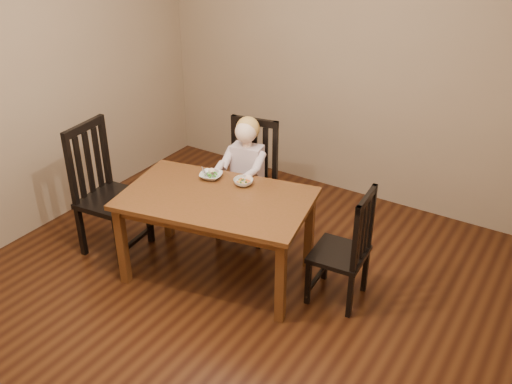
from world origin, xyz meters
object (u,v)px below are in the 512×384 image
Objects in this scene: chair_child at (249,181)px; bowl_veg at (243,182)px; chair_right at (346,250)px; bowl_peas at (211,176)px; toddler at (246,168)px; dining_table at (216,206)px; chair_left at (106,192)px.

chair_child reaches higher than bowl_veg.
chair_right is at bearing -1.95° from bowl_veg.
chair_right is 5.97× the size of bowl_veg.
chair_right is 5.23× the size of bowl_peas.
bowl_peas is at bearing 70.20° from toddler.
dining_table is 1.01m from chair_left.
bowl_peas is at bearing 86.06° from chair_right.
chair_child is (-0.15, 0.67, -0.13)m from dining_table.
chair_left reaches higher than dining_table.
chair_child is 0.16m from toddler.
chair_child is 1.74× the size of toddler.
toddler is 3.37× the size of bowl_peas.
bowl_veg is (0.07, 0.26, 0.11)m from dining_table.
chair_child reaches higher than bowl_peas.
chair_left is 6.31× the size of bowl_peas.
chair_left is at bearing -153.47° from bowl_peas.
bowl_veg is (0.20, -0.35, 0.08)m from toddler.
dining_table is 1.51× the size of chair_child.
toddler reaches higher than dining_table.
chair_right reaches higher than dining_table.
chair_child is 1.19m from chair_left.
chair_child is 0.51m from bowl_veg.
toddler is 0.41m from bowl_peas.
bowl_peas is at bearing -170.95° from bowl_veg.
chair_left reaches higher than bowl_veg.
chair_left is 1.21× the size of chair_right.
chair_child is at bearing 82.15° from bowl_peas.
bowl_veg is (-0.89, 0.03, 0.28)m from chair_right.
chair_right is 1.20m from bowl_peas.
bowl_peas is 0.28m from bowl_veg.
chair_right is 0.94m from bowl_veg.
bowl_veg is at bearing 75.77° from dining_table.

